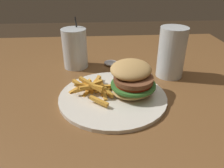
% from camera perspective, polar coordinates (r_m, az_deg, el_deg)
% --- Properties ---
extents(dining_table, '(1.20, 1.06, 0.72)m').
position_cam_1_polar(dining_table, '(0.72, -3.48, -8.71)').
color(dining_table, brown).
rests_on(dining_table, ground_plane).
extents(meal_plate_near, '(0.29, 0.29, 0.10)m').
position_cam_1_polar(meal_plate_near, '(0.59, 2.30, -0.99)').
color(meal_plate_near, silver).
rests_on(meal_plate_near, dining_table).
extents(beer_glass, '(0.09, 0.09, 0.16)m').
position_cam_1_polar(beer_glass, '(0.72, 15.12, 7.77)').
color(beer_glass, silver).
rests_on(beer_glass, dining_table).
extents(juice_glass, '(0.08, 0.08, 0.17)m').
position_cam_1_polar(juice_glass, '(0.78, -9.79, 8.83)').
color(juice_glass, silver).
rests_on(juice_glass, dining_table).
extents(spoon, '(0.16, 0.13, 0.02)m').
position_cam_1_polar(spoon, '(0.79, 0.19, 5.33)').
color(spoon, silver).
rests_on(spoon, dining_table).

